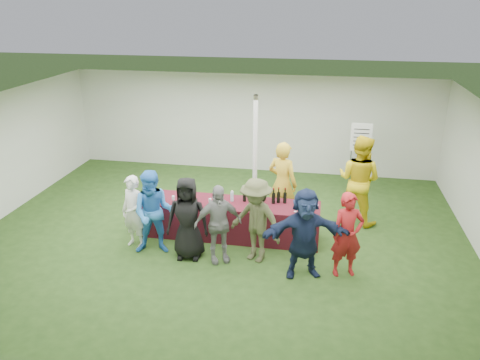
% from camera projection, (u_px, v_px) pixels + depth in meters
% --- Properties ---
extents(ground, '(60.00, 60.00, 0.00)m').
position_uv_depth(ground, '(222.00, 234.00, 9.74)').
color(ground, '#284719').
rests_on(ground, ground).
extents(tent, '(10.00, 10.00, 10.00)m').
position_uv_depth(tent, '(255.00, 156.00, 10.26)').
color(tent, white).
rests_on(tent, ground).
extents(serving_table, '(3.60, 0.80, 0.75)m').
position_uv_depth(serving_table, '(230.00, 219.00, 9.55)').
color(serving_table, '#55131C').
rests_on(serving_table, ground).
extents(wine_bottles, '(0.88, 0.13, 0.32)m').
position_uv_depth(wine_bottles, '(265.00, 196.00, 9.39)').
color(wine_bottles, black).
rests_on(wine_bottles, serving_table).
extents(wine_glasses, '(2.77, 0.12, 0.16)m').
position_uv_depth(wine_glasses, '(204.00, 200.00, 9.23)').
color(wine_glasses, silver).
rests_on(wine_glasses, serving_table).
extents(water_bottle, '(0.07, 0.07, 0.23)m').
position_uv_depth(water_bottle, '(232.00, 196.00, 9.44)').
color(water_bottle, silver).
rests_on(water_bottle, serving_table).
extents(bar_towel, '(0.25, 0.18, 0.03)m').
position_uv_depth(bar_towel, '(312.00, 207.00, 9.18)').
color(bar_towel, white).
rests_on(bar_towel, serving_table).
extents(dump_bucket, '(0.26, 0.26, 0.18)m').
position_uv_depth(dump_bucket, '(307.00, 209.00, 8.92)').
color(dump_bucket, slate).
rests_on(dump_bucket, serving_table).
extents(wine_list_sign, '(0.50, 0.03, 1.80)m').
position_uv_depth(wine_list_sign, '(361.00, 143.00, 11.33)').
color(wine_list_sign, slate).
rests_on(wine_list_sign, ground).
extents(staff_pourer, '(0.79, 0.68, 1.84)m').
position_uv_depth(staff_pourer, '(282.00, 184.00, 9.89)').
color(staff_pourer, gold).
rests_on(staff_pourer, ground).
extents(staff_back, '(1.18, 1.09, 1.95)m').
position_uv_depth(staff_back, '(359.00, 180.00, 9.96)').
color(staff_back, gold).
rests_on(staff_back, ground).
extents(customer_0, '(0.63, 0.52, 1.47)m').
position_uv_depth(customer_0, '(134.00, 212.00, 9.01)').
color(customer_0, silver).
rests_on(customer_0, ground).
extents(customer_1, '(0.91, 0.77, 1.66)m').
position_uv_depth(customer_1, '(154.00, 213.00, 8.78)').
color(customer_1, blue).
rests_on(customer_1, ground).
extents(customer_2, '(0.82, 0.57, 1.60)m').
position_uv_depth(customer_2, '(188.00, 218.00, 8.63)').
color(customer_2, black).
rests_on(customer_2, ground).
extents(customer_3, '(0.96, 0.73, 1.51)m').
position_uv_depth(customer_3, '(218.00, 224.00, 8.50)').
color(customer_3, gray).
rests_on(customer_3, ground).
extents(customer_4, '(1.20, 0.99, 1.62)m').
position_uv_depth(customer_4, '(256.00, 221.00, 8.51)').
color(customer_4, '#4A4D2D').
rests_on(customer_4, ground).
extents(customer_5, '(1.59, 0.87, 1.64)m').
position_uv_depth(customer_5, '(305.00, 233.00, 8.04)').
color(customer_5, '#182444').
rests_on(customer_5, ground).
extents(customer_6, '(0.65, 0.53, 1.55)m').
position_uv_depth(customer_6, '(347.00, 235.00, 8.07)').
color(customer_6, '#A2191B').
rests_on(customer_6, ground).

